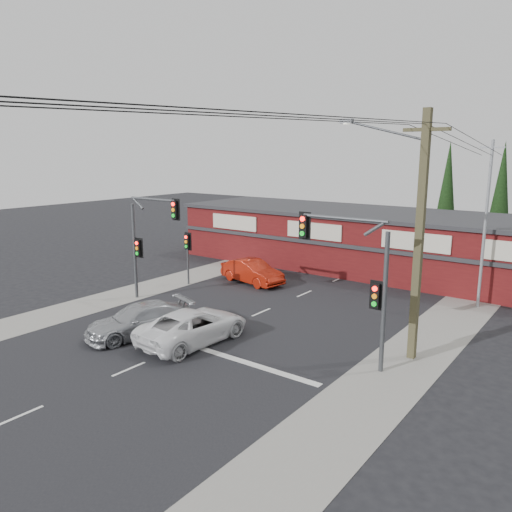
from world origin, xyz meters
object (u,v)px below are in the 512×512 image
Objects in this scene: silver_suv at (139,320)px; shop_building at (353,238)px; white_suv at (193,326)px; utility_pole at (416,229)px; red_sedan at (252,272)px.

shop_building is (1.59, 18.96, 1.41)m from silver_suv.
white_suv is 2.75m from silver_suv.
silver_suv is 19.08m from shop_building.
white_suv is 10.38m from utility_pole.
silver_suv is 0.50× the size of utility_pole.
white_suv is 1.08× the size of silver_suv.
red_sedan is at bearing 114.92° from silver_suv.
red_sedan is at bearing -64.26° from white_suv.
silver_suv is at bearing -155.61° from utility_pole.
utility_pole is at bearing -150.88° from white_suv.
white_suv is 0.54× the size of utility_pole.
red_sedan is (-1.50, 10.66, 0.04)m from silver_suv.
utility_pole is at bearing -56.24° from shop_building.
shop_building is 17.15m from utility_pole.
red_sedan is 0.46× the size of utility_pole.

